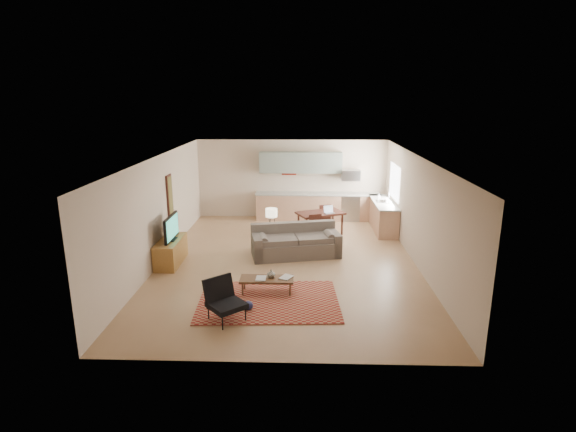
{
  "coord_description": "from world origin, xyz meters",
  "views": [
    {
      "loc": [
        0.36,
        -10.84,
        4.15
      ],
      "look_at": [
        0.0,
        0.3,
        1.15
      ],
      "focal_mm": 28.0,
      "sensor_mm": 36.0,
      "label": 1
    }
  ],
  "objects_px": {
    "tv_credenza": "(171,252)",
    "console_table": "(272,238)",
    "dining_table": "(320,223)",
    "armchair": "(226,301)",
    "sofa": "(296,241)",
    "coffee_table": "(267,286)"
  },
  "relations": [
    {
      "from": "sofa",
      "to": "console_table",
      "type": "bearing_deg",
      "value": 132.22
    },
    {
      "from": "tv_credenza",
      "to": "console_table",
      "type": "bearing_deg",
      "value": 24.69
    },
    {
      "from": "tv_credenza",
      "to": "dining_table",
      "type": "relative_size",
      "value": 0.99
    },
    {
      "from": "sofa",
      "to": "tv_credenza",
      "type": "relative_size",
      "value": 1.76
    },
    {
      "from": "dining_table",
      "to": "armchair",
      "type": "bearing_deg",
      "value": -134.43
    },
    {
      "from": "armchair",
      "to": "coffee_table",
      "type": "bearing_deg",
      "value": 20.97
    },
    {
      "from": "armchair",
      "to": "dining_table",
      "type": "distance_m",
      "value": 5.91
    },
    {
      "from": "armchair",
      "to": "console_table",
      "type": "xyz_separation_m",
      "value": [
        0.58,
        4.11,
        -0.07
      ]
    },
    {
      "from": "dining_table",
      "to": "console_table",
      "type": "bearing_deg",
      "value": -158.6
    },
    {
      "from": "sofa",
      "to": "dining_table",
      "type": "distance_m",
      "value": 2.08
    },
    {
      "from": "sofa",
      "to": "tv_credenza",
      "type": "distance_m",
      "value": 3.24
    },
    {
      "from": "console_table",
      "to": "dining_table",
      "type": "distance_m",
      "value": 2.02
    },
    {
      "from": "coffee_table",
      "to": "sofa",
      "type": "bearing_deg",
      "value": 75.87
    },
    {
      "from": "armchair",
      "to": "sofa",
      "type": "bearing_deg",
      "value": 29.74
    },
    {
      "from": "tv_credenza",
      "to": "console_table",
      "type": "xyz_separation_m",
      "value": [
        2.49,
        1.15,
        0.02
      ]
    },
    {
      "from": "sofa",
      "to": "armchair",
      "type": "relative_size",
      "value": 2.97
    },
    {
      "from": "console_table",
      "to": "coffee_table",
      "type": "bearing_deg",
      "value": -75.06
    },
    {
      "from": "sofa",
      "to": "tv_credenza",
      "type": "height_order",
      "value": "sofa"
    },
    {
      "from": "armchair",
      "to": "console_table",
      "type": "distance_m",
      "value": 4.15
    },
    {
      "from": "coffee_table",
      "to": "console_table",
      "type": "xyz_separation_m",
      "value": [
        -0.09,
        2.85,
        0.16
      ]
    },
    {
      "from": "coffee_table",
      "to": "console_table",
      "type": "distance_m",
      "value": 2.86
    },
    {
      "from": "armchair",
      "to": "console_table",
      "type": "relative_size",
      "value": 1.22
    }
  ]
}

